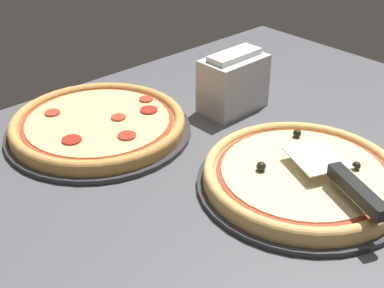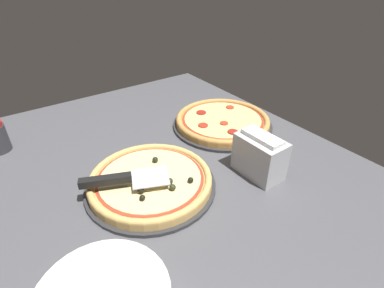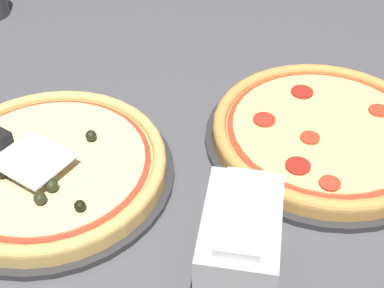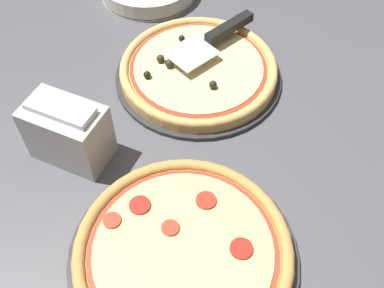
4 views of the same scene
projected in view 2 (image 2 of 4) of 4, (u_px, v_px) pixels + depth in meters
The scene contains 7 objects.
ground_plane at pixel (159, 175), 89.00cm from camera, with size 129.99×111.23×3.60cm, color #4C4C51.
pizza_pan_front at pixel (151, 186), 81.49cm from camera, with size 35.29×35.29×1.00cm, color #2D2D30.
pizza_front at pixel (150, 180), 80.38cm from camera, with size 33.17×33.17×4.18cm.
pizza_pan_back at pixel (222, 125), 110.50cm from camera, with size 36.30×36.30×1.00cm, color #2D2D30.
pizza_back at pixel (223, 120), 109.47cm from camera, with size 34.12×34.12×2.76cm.
serving_spatula at pixel (117, 180), 75.08cm from camera, with size 13.37×22.42×2.00cm.
napkin_holder at pixel (260, 156), 83.74cm from camera, with size 13.96×8.57×12.81cm.
Camera 2 is at (62.84, -32.64, 53.80)cm, focal length 28.00 mm.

